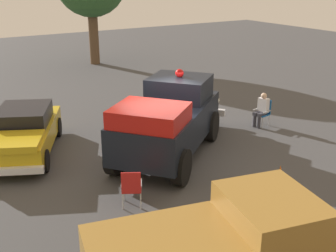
{
  "coord_description": "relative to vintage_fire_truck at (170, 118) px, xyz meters",
  "views": [
    {
      "loc": [
        -6.36,
        -10.36,
        5.58
      ],
      "look_at": [
        0.25,
        0.33,
        1.0
      ],
      "focal_mm": 45.47,
      "sensor_mm": 36.0,
      "label": 1
    }
  ],
  "objects": [
    {
      "name": "parked_pickup",
      "position": [
        -2.68,
        -6.07,
        -0.21
      ],
      "size": [
        5.07,
        2.83,
        1.9
      ],
      "color": "black",
      "rests_on": "ground"
    },
    {
      "name": "classic_hot_rod",
      "position": [
        -4.05,
        2.41,
        -0.45
      ],
      "size": [
        3.54,
        4.73,
        1.46
      ],
      "color": "black",
      "rests_on": "ground"
    },
    {
      "name": "spectator_seated",
      "position": [
        4.31,
        0.36,
        -0.5
      ],
      "size": [
        0.59,
        0.47,
        1.29
      ],
      "color": "#383842",
      "rests_on": "ground"
    },
    {
      "name": "vintage_fire_truck",
      "position": [
        0.0,
        0.0,
        0.0
      ],
      "size": [
        5.99,
        5.44,
        2.59
      ],
      "color": "black",
      "rests_on": "ground"
    },
    {
      "name": "lawn_chair_by_car",
      "position": [
        -2.64,
        -2.4,
        -0.61
      ],
      "size": [
        0.67,
        0.67,
        1.02
      ],
      "color": "#B7BABF",
      "rests_on": "ground"
    },
    {
      "name": "traffic_cone",
      "position": [
        1.3,
        -3.56,
        -0.89
      ],
      "size": [
        0.4,
        0.4,
        0.64
      ],
      "color": "orange",
      "rests_on": "ground"
    },
    {
      "name": "ground_plane",
      "position": [
        -0.43,
        -0.47,
        -1.2
      ],
      "size": [
        60.0,
        60.0,
        0.0
      ],
      "primitive_type": "plane",
      "color": "#424244"
    },
    {
      "name": "lawn_chair_near_truck",
      "position": [
        4.43,
        0.38,
        -0.61
      ],
      "size": [
        0.58,
        0.59,
        1.02
      ],
      "color": "#B7BABF",
      "rests_on": "ground"
    }
  ]
}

